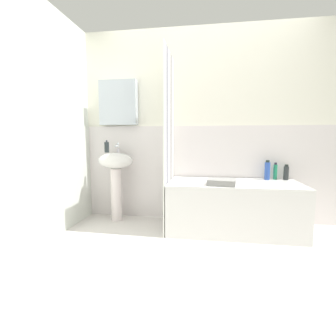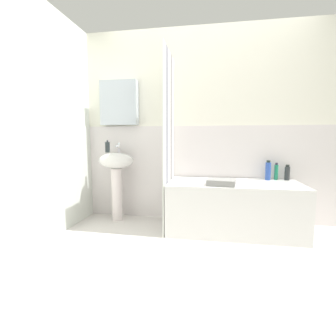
{
  "view_description": "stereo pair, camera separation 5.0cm",
  "coord_description": "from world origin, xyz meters",
  "px_view_note": "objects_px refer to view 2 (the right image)",
  "views": [
    {
      "loc": [
        0.06,
        -2.02,
        1.04
      ],
      "look_at": [
        -0.4,
        0.85,
        0.71
      ],
      "focal_mm": 27.36,
      "sensor_mm": 36.0,
      "label": 1
    },
    {
      "loc": [
        0.11,
        -2.01,
        1.04
      ],
      "look_at": [
        -0.4,
        0.85,
        0.71
      ],
      "focal_mm": 27.36,
      "sensor_mm": 36.0,
      "label": 2
    }
  ],
  "objects_px": {
    "sink": "(116,171)",
    "conditioner_bottle": "(268,171)",
    "soap_dispenser": "(107,147)",
    "body_wash_bottle": "(287,173)",
    "shampoo_bottle": "(276,172)",
    "towel_folded": "(221,182)",
    "bathtub": "(233,207)"
  },
  "relations": [
    {
      "from": "towel_folded",
      "to": "soap_dispenser",
      "type": "bearing_deg",
      "value": 165.1
    },
    {
      "from": "sink",
      "to": "conditioner_bottle",
      "type": "relative_size",
      "value": 3.74
    },
    {
      "from": "bathtub",
      "to": "towel_folded",
      "type": "bearing_deg",
      "value": -127.83
    },
    {
      "from": "shampoo_bottle",
      "to": "sink",
      "type": "bearing_deg",
      "value": -176.18
    },
    {
      "from": "sink",
      "to": "shampoo_bottle",
      "type": "xyz_separation_m",
      "value": [
        1.94,
        0.13,
        0.02
      ]
    },
    {
      "from": "sink",
      "to": "bathtub",
      "type": "height_order",
      "value": "sink"
    },
    {
      "from": "soap_dispenser",
      "to": "bathtub",
      "type": "distance_m",
      "value": 1.7
    },
    {
      "from": "shampoo_bottle",
      "to": "towel_folded",
      "type": "relative_size",
      "value": 0.71
    },
    {
      "from": "body_wash_bottle",
      "to": "sink",
      "type": "bearing_deg",
      "value": -176.69
    },
    {
      "from": "bathtub",
      "to": "body_wash_bottle",
      "type": "relative_size",
      "value": 7.96
    },
    {
      "from": "sink",
      "to": "conditioner_bottle",
      "type": "height_order",
      "value": "sink"
    },
    {
      "from": "conditioner_bottle",
      "to": "soap_dispenser",
      "type": "bearing_deg",
      "value": -178.16
    },
    {
      "from": "body_wash_bottle",
      "to": "shampoo_bottle",
      "type": "bearing_deg",
      "value": 175.11
    },
    {
      "from": "bathtub",
      "to": "soap_dispenser",
      "type": "bearing_deg",
      "value": 173.06
    },
    {
      "from": "body_wash_bottle",
      "to": "towel_folded",
      "type": "height_order",
      "value": "body_wash_bottle"
    },
    {
      "from": "body_wash_bottle",
      "to": "towel_folded",
      "type": "distance_m",
      "value": 0.9
    },
    {
      "from": "soap_dispenser",
      "to": "bathtub",
      "type": "bearing_deg",
      "value": -6.94
    },
    {
      "from": "soap_dispenser",
      "to": "body_wash_bottle",
      "type": "height_order",
      "value": "soap_dispenser"
    },
    {
      "from": "sink",
      "to": "towel_folded",
      "type": "relative_size",
      "value": 3.04
    },
    {
      "from": "soap_dispenser",
      "to": "shampoo_bottle",
      "type": "bearing_deg",
      "value": 2.66
    },
    {
      "from": "bathtub",
      "to": "conditioner_bottle",
      "type": "xyz_separation_m",
      "value": [
        0.4,
        0.25,
        0.39
      ]
    },
    {
      "from": "bathtub",
      "to": "body_wash_bottle",
      "type": "height_order",
      "value": "body_wash_bottle"
    },
    {
      "from": "towel_folded",
      "to": "bathtub",
      "type": "bearing_deg",
      "value": 52.17
    },
    {
      "from": "soap_dispenser",
      "to": "body_wash_bottle",
      "type": "bearing_deg",
      "value": 2.25
    },
    {
      "from": "soap_dispenser",
      "to": "body_wash_bottle",
      "type": "xyz_separation_m",
      "value": [
        2.18,
        0.09,
        -0.29
      ]
    },
    {
      "from": "body_wash_bottle",
      "to": "towel_folded",
      "type": "bearing_deg",
      "value": -148.91
    },
    {
      "from": "sink",
      "to": "soap_dispenser",
      "type": "relative_size",
      "value": 5.52
    },
    {
      "from": "body_wash_bottle",
      "to": "conditioner_bottle",
      "type": "relative_size",
      "value": 0.79
    },
    {
      "from": "body_wash_bottle",
      "to": "conditioner_bottle",
      "type": "bearing_deg",
      "value": -174.1
    },
    {
      "from": "shampoo_bottle",
      "to": "conditioner_bottle",
      "type": "bearing_deg",
      "value": -161.51
    },
    {
      "from": "sink",
      "to": "shampoo_bottle",
      "type": "bearing_deg",
      "value": 3.82
    },
    {
      "from": "body_wash_bottle",
      "to": "towel_folded",
      "type": "relative_size",
      "value": 0.64
    }
  ]
}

